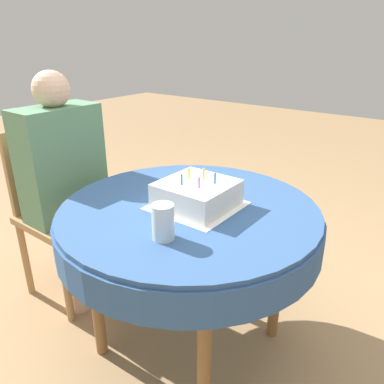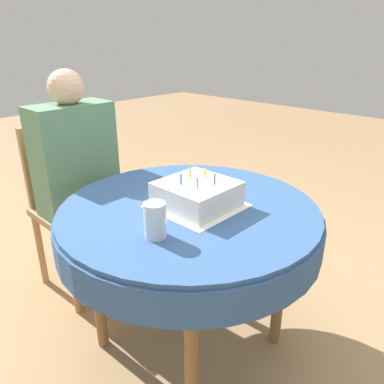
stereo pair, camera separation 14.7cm
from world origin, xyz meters
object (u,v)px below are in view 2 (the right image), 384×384
at_px(drinking_glass, 155,220).
at_px(person, 78,167).
at_px(chair, 74,200).
at_px(birthday_cake, 197,194).

bearing_deg(drinking_glass, person, 76.70).
distance_m(person, drinking_glass, 0.84).
bearing_deg(chair, drinking_glass, -101.58).
relative_size(chair, drinking_glass, 7.35).
distance_m(chair, drinking_glass, 0.97).
distance_m(chair, birthday_cake, 0.89).
relative_size(birthday_cake, drinking_glass, 2.17).
bearing_deg(person, drinking_glass, -102.83).
distance_m(chair, person, 0.23).
distance_m(person, birthday_cake, 0.76).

